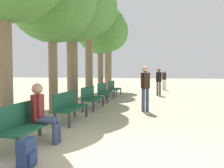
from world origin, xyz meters
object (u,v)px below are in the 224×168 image
tree_row_4 (100,29)px  bench_row_4 (114,88)px  bench_row_0 (26,122)px  bench_row_3 (105,91)px  pedestrian_near (164,78)px  tree_row_3 (89,8)px  person_seated (43,112)px  tree_row_2 (72,0)px  bench_row_1 (69,105)px  backpack (27,154)px  pedestrian_mid (145,86)px  pedestrian_far (159,80)px  bench_row_2 (91,96)px  tree_row_5 (108,33)px

tree_row_4 → bench_row_4: bearing=-47.2°
bench_row_0 → bench_row_3: 7.36m
bench_row_3 → pedestrian_near: (3.01, 7.42, 0.39)m
tree_row_3 → person_seated: bearing=-80.8°
bench_row_4 → tree_row_2: tree_row_2 is taller
bench_row_1 → backpack: 3.56m
bench_row_1 → bench_row_4: size_ratio=1.00×
bench_row_4 → backpack: bearing=-86.7°
person_seated → backpack: 1.44m
pedestrian_mid → pedestrian_far: size_ratio=1.03×
bench_row_2 → backpack: size_ratio=3.62×
tree_row_3 → pedestrian_near: tree_row_3 is taller
bench_row_0 → tree_row_4: (-1.07, 10.98, 3.66)m
bench_row_2 → pedestrian_far: pedestrian_far is taller
bench_row_0 → tree_row_3: 9.46m
pedestrian_far → tree_row_2: bearing=-127.7°
bench_row_4 → backpack: (0.62, -10.86, -0.27)m
bench_row_4 → tree_row_5: bearing=106.7°
bench_row_1 → tree_row_3: bearing=100.3°
tree_row_3 → person_seated: tree_row_3 is taller
tree_row_2 → tree_row_5: tree_row_2 is taller
bench_row_2 → tree_row_2: size_ratio=0.26×
person_seated → backpack: bearing=-74.0°
tree_row_3 → backpack: size_ratio=13.81×
tree_row_4 → tree_row_5: size_ratio=1.00×
tree_row_2 → tree_row_5: 7.66m
bench_row_1 → bench_row_4: same height
bench_row_4 → tree_row_2: size_ratio=0.26×
bench_row_2 → pedestrian_far: bearing=65.0°
bench_row_2 → pedestrian_far: (2.62, 5.62, 0.44)m
bench_row_4 → tree_row_4: (-1.07, 1.16, 3.66)m
person_seated → pedestrian_near: 14.78m
bench_row_0 → pedestrian_near: size_ratio=1.09×
pedestrian_near → pedestrian_mid: pedestrian_mid is taller
bench_row_1 → tree_row_4: (-1.07, 8.52, 3.66)m
tree_row_5 → person_seated: 13.68m
person_seated → pedestrian_near: pedestrian_near is taller
tree_row_5 → pedestrian_mid: size_ratio=3.44×
tree_row_4 → pedestrian_far: tree_row_4 is taller
pedestrian_near → backpack: bearing=-98.6°
tree_row_2 → tree_row_4: tree_row_2 is taller
tree_row_3 → tree_row_2: bearing=-90.0°
bench_row_3 → tree_row_5: tree_row_5 is taller
tree_row_2 → backpack: size_ratio=13.96×
bench_row_4 → tree_row_5: (-1.07, 3.58, 3.75)m
tree_row_2 → pedestrian_mid: bearing=-18.2°
tree_row_3 → pedestrian_near: size_ratio=4.14×
bench_row_2 → person_seated: bearing=-87.0°
bench_row_4 → pedestrian_near: pedestrian_near is taller
tree_row_3 → tree_row_5: (0.00, 5.05, -0.56)m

